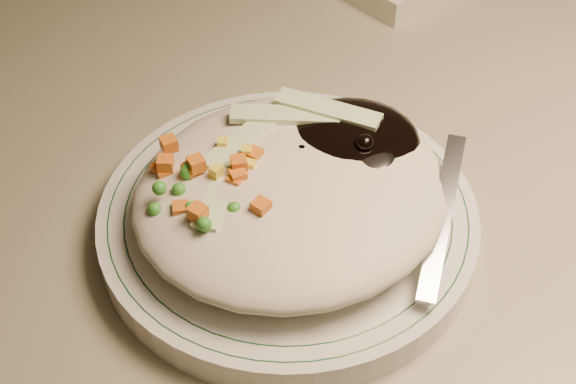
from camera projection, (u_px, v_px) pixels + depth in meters
desk at (272, 225)px, 0.78m from camera, size 1.40×0.70×0.74m
plate at (288, 221)px, 0.50m from camera, size 0.23×0.23×0.02m
plate_rim at (288, 210)px, 0.49m from camera, size 0.22×0.22×0.00m
meal at (295, 184)px, 0.48m from camera, size 0.21×0.19×0.05m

